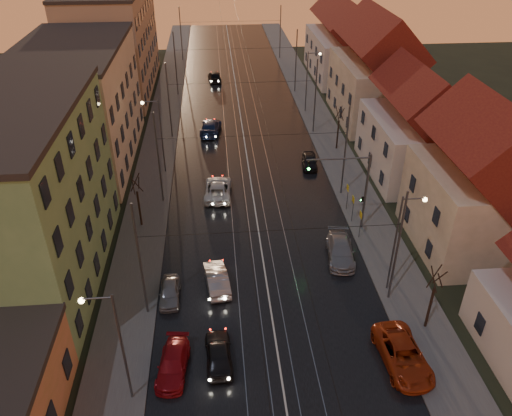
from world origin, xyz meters
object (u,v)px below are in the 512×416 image
object	(u,v)px
street_lamp_0	(115,339)
street_lamp_1	(401,235)
street_lamp_3	(309,76)
parked_right_2	(310,161)
street_lamp_2	(158,129)
driving_car_4	(215,76)
traffic_light_mast	(355,183)
driving_car_2	(218,189)
parked_left_3	(170,292)
parked_left_2	(173,364)
parked_right_1	(340,250)
driving_car_1	(217,279)
driving_car_0	(219,353)
driving_car_3	(211,127)
parked_right_0	(403,355)

from	to	relation	value
street_lamp_0	street_lamp_1	size ratio (longest dim) A/B	1.00
street_lamp_3	parked_right_2	world-z (taller)	street_lamp_3
street_lamp_2	driving_car_4	xyz separation A→B (m)	(5.94, 30.13, -4.11)
street_lamp_0	driving_car_4	size ratio (longest dim) A/B	1.75
driving_car_4	street_lamp_1	bearing A→B (deg)	98.68
street_lamp_0	street_lamp_3	size ratio (longest dim) A/B	1.00
traffic_light_mast	driving_car_2	xyz separation A→B (m)	(-11.35, 6.70, -3.85)
parked_left_3	parked_left_2	bearing A→B (deg)	-85.11
street_lamp_1	parked_right_1	size ratio (longest dim) A/B	1.61
parked_right_2	driving_car_1	bearing A→B (deg)	-112.47
street_lamp_1	parked_right_2	size ratio (longest dim) A/B	2.07
parked_left_3	parked_right_1	distance (m)	13.82
parked_left_2	parked_right_1	xyz separation A→B (m)	(12.72, 10.26, 0.11)
driving_car_0	parked_right_2	xyz separation A→B (m)	(10.29, 25.70, -0.03)
driving_car_3	parked_left_2	xyz separation A→B (m)	(-2.57, -36.07, -0.18)
driving_car_1	parked_right_2	xyz separation A→B (m)	(10.27, 18.61, -0.07)
driving_car_2	parked_right_1	size ratio (longest dim) A/B	1.08
driving_car_4	driving_car_2	bearing A→B (deg)	84.62
driving_car_0	parked_right_0	bearing A→B (deg)	171.51
street_lamp_3	driving_car_1	bearing A→B (deg)	-110.34
street_lamp_2	driving_car_1	size ratio (longest dim) A/B	1.81
street_lamp_1	parked_right_1	bearing A→B (deg)	125.76
driving_car_3	parked_right_2	xyz separation A→B (m)	(10.50, -9.83, -0.13)
driving_car_4	driving_car_0	bearing A→B (deg)	84.34
street_lamp_1	street_lamp_3	world-z (taller)	same
driving_car_2	parked_right_1	distance (m)	14.32
street_lamp_0	parked_left_3	xyz separation A→B (m)	(1.97, 8.38, -4.28)
driving_car_2	driving_car_3	bearing A→B (deg)	-84.00
street_lamp_1	driving_car_1	distance (m)	13.56
driving_car_4	parked_right_1	distance (m)	47.04
driving_car_4	parked_right_0	size ratio (longest dim) A/B	0.85
driving_car_4	parked_left_2	distance (m)	56.46
driving_car_1	driving_car_3	distance (m)	28.45
driving_car_0	parked_right_0	xyz separation A→B (m)	(11.34, -1.14, 0.06)
street_lamp_3	parked_left_3	distance (m)	39.38
driving_car_3	driving_car_4	size ratio (longest dim) A/B	1.19
driving_car_4	driving_car_1	bearing A→B (deg)	84.27
street_lamp_0	driving_car_3	xyz separation A→B (m)	(5.15, 37.85, -4.09)
driving_car_1	parked_left_3	xyz separation A→B (m)	(-3.41, -1.02, -0.12)
driving_car_0	parked_left_2	bearing A→B (deg)	8.39
street_lamp_3	driving_car_3	distance (m)	15.00
street_lamp_0	parked_left_2	xyz separation A→B (m)	(2.58, 1.77, -4.27)
traffic_light_mast	parked_right_2	distance (m)	12.73
driving_car_2	driving_car_4	bearing A→B (deg)	-86.57
driving_car_1	parked_left_2	world-z (taller)	driving_car_1
driving_car_4	parked_right_1	world-z (taller)	driving_car_4
parked_right_1	driving_car_0	bearing A→B (deg)	-128.60
street_lamp_3	parked_right_2	distance (m)	16.73
driving_car_1	driving_car_2	world-z (taller)	driving_car_2
driving_car_1	parked_left_3	bearing A→B (deg)	9.01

